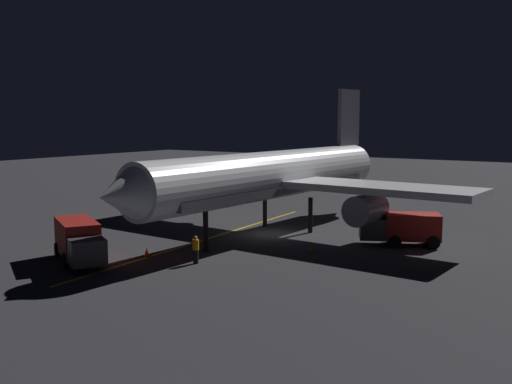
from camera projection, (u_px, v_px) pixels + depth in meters
The scene contains 8 objects.
ground_plane at pixel (270, 235), 45.66m from camera, with size 180.00×180.00×0.20m, color #2F2F33.
apron_guide_stripe at pixel (208, 238), 43.93m from camera, with size 0.24×29.50×0.01m, color gold.
airliner at pixel (275, 177), 45.57m from camera, with size 31.21×33.94×11.57m.
baggage_truck at pixel (79, 241), 36.53m from camera, with size 6.54×4.96×2.57m.
catering_truck at pixel (403, 229), 41.45m from camera, with size 5.86×4.33×2.28m.
ground_crew_worker at pixel (196, 249), 36.26m from camera, with size 0.40×0.40×1.74m.
traffic_cone_near_left at pixel (312, 248), 39.44m from camera, with size 0.50×0.50×0.55m.
traffic_cone_near_right at pixel (147, 253), 38.23m from camera, with size 0.50×0.50×0.55m.
Camera 1 is at (-23.60, 38.21, 8.90)m, focal length 41.31 mm.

